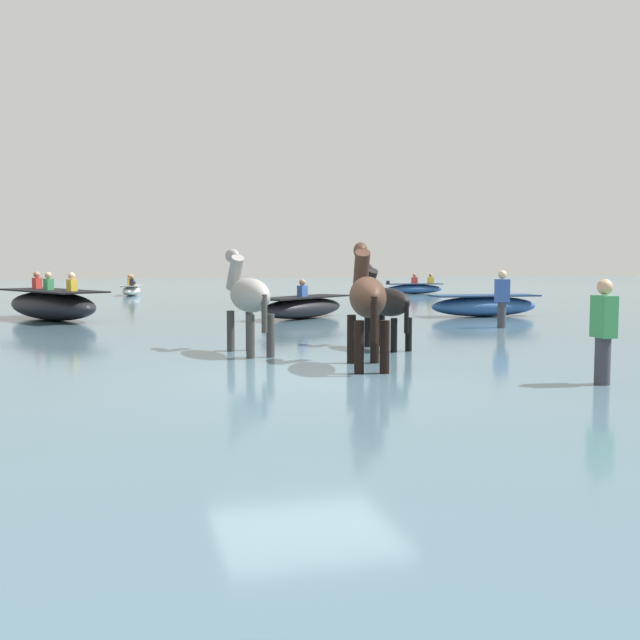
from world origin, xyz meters
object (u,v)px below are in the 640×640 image
horse_lead_grey (248,298)px  horse_flank_black (386,304)px  boat_distant_east (303,307)px  boat_near_starboard (52,305)px  boat_distant_west (484,306)px  boat_far_inshore (415,288)px  person_wading_close (603,338)px  person_spectator_far (502,303)px  horse_trailing_dark_bay (367,300)px  boat_mid_channel (131,290)px

horse_lead_grey → horse_flank_black: bearing=1.3°
boat_distant_east → boat_near_starboard: 6.72m
boat_distant_west → boat_near_starboard: bearing=170.7°
boat_far_inshore → person_wading_close: bearing=-107.3°
horse_flank_black → person_wading_close: horse_flank_black is taller
horse_lead_grey → person_spectator_far: 7.34m
horse_flank_black → person_spectator_far: horse_flank_black is taller
horse_trailing_dark_bay → boat_near_starboard: (-5.29, 10.45, -0.59)m
boat_distant_east → boat_mid_channel: boat_distant_east is taller
boat_near_starboard → person_wading_close: size_ratio=2.58×
horse_flank_black → boat_distant_east: size_ratio=0.56×
boat_mid_channel → person_spectator_far: person_spectator_far is taller
horse_flank_black → horse_lead_grey: bearing=-178.7°
horse_trailing_dark_bay → boat_distant_west: horse_trailing_dark_bay is taller
boat_mid_channel → boat_distant_west: bearing=-58.3°
horse_trailing_dark_bay → person_wading_close: size_ratio=1.32×
person_spectator_far → person_wading_close: (-2.74, -7.47, 0.00)m
boat_distant_east → person_spectator_far: size_ratio=1.98×
horse_trailing_dark_bay → horse_lead_grey: bearing=124.9°
boat_far_inshore → horse_flank_black: bearing=-114.1°
horse_trailing_dark_bay → boat_far_inshore: size_ratio=0.78×
person_wading_close → boat_far_inshore: bearing=72.7°
horse_lead_grey → boat_distant_east: size_ratio=0.64×
horse_flank_black → boat_mid_channel: 22.15m
boat_distant_west → boat_distant_east: (-5.15, 0.70, -0.00)m
boat_distant_west → boat_far_inshore: size_ratio=1.15×
boat_mid_channel → person_spectator_far: size_ratio=1.56×
boat_mid_channel → person_wading_close: size_ratio=1.56×
horse_lead_grey → boat_far_inshore: size_ratio=0.75×
horse_flank_black → boat_far_inshore: 21.78m
horse_flank_black → boat_far_inshore: size_ratio=0.65×
boat_mid_channel → person_wading_close: person_wading_close is taller
horse_lead_grey → boat_near_starboard: 9.26m
horse_lead_grey → boat_far_inshore: (11.41, 19.94, -0.70)m
horse_trailing_dark_bay → boat_distant_west: (6.47, 8.52, -0.70)m
horse_lead_grey → boat_distant_east: (2.74, 7.17, -0.65)m
boat_far_inshore → person_wading_close: size_ratio=1.70×
horse_flank_black → person_spectator_far: 5.14m
horse_flank_black → boat_distant_east: horse_flank_black is taller
person_wading_close → person_spectator_far: bearing=69.8°
horse_lead_grey → boat_far_inshore: horse_lead_grey is taller
boat_distant_east → person_spectator_far: bearing=-46.0°
horse_trailing_dark_bay → boat_mid_channel: bearing=97.2°
horse_trailing_dark_bay → person_wading_close: 3.34m
horse_lead_grey → boat_near_starboard: bearing=114.7°
horse_flank_black → boat_mid_channel: size_ratio=0.71×
boat_far_inshore → boat_mid_channel: size_ratio=1.09×
boat_near_starboard → person_spectator_far: bearing=-26.5°
horse_lead_grey → horse_trailing_dark_bay: 2.50m
horse_lead_grey → horse_trailing_dark_bay: horse_trailing_dark_bay is taller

